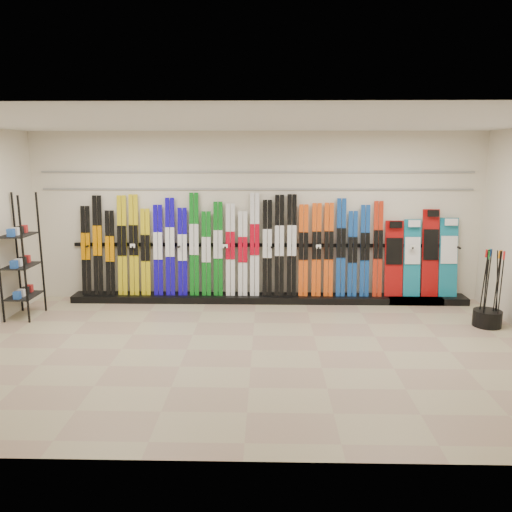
{
  "coord_description": "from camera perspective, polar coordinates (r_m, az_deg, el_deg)",
  "views": [
    {
      "loc": [
        0.2,
        -6.36,
        2.61
      ],
      "look_at": [
        0.03,
        1.0,
        1.1
      ],
      "focal_mm": 35.0,
      "sensor_mm": 36.0,
      "label": 1
    }
  ],
  "objects": [
    {
      "name": "skis",
      "position": [
        8.87,
        -2.91,
        0.81
      ],
      "size": [
        5.38,
        0.23,
        1.82
      ],
      "color": "black",
      "rests_on": "ski_rack_base"
    },
    {
      "name": "pole_bin",
      "position": [
        8.53,
        24.9,
        -6.47
      ],
      "size": [
        0.43,
        0.43,
        0.25
      ],
      "primitive_type": "cylinder",
      "color": "black",
      "rests_on": "floor"
    },
    {
      "name": "snowboards",
      "position": [
        9.31,
        18.41,
        -0.08
      ],
      "size": [
        1.28,
        0.24,
        1.54
      ],
      "color": "#990C0C",
      "rests_on": "ski_rack_base"
    },
    {
      "name": "ski_rack_base",
      "position": [
        9.01,
        1.42,
        -4.85
      ],
      "size": [
        8.0,
        0.4,
        0.12
      ],
      "primitive_type": "cube",
      "color": "black",
      "rests_on": "floor"
    },
    {
      "name": "accessory_rack",
      "position": [
        8.82,
        -25.33,
        -0.05
      ],
      "size": [
        0.4,
        0.6,
        2.0
      ],
      "primitive_type": "cube",
      "color": "black",
      "rests_on": "floor"
    },
    {
      "name": "back_wall",
      "position": [
        8.93,
        0.02,
        4.45
      ],
      "size": [
        8.0,
        0.0,
        8.0
      ],
      "primitive_type": "plane",
      "rotation": [
        1.57,
        0.0,
        0.0
      ],
      "color": "beige",
      "rests_on": "floor"
    },
    {
      "name": "slatwall_rail_0",
      "position": [
        8.87,
        0.01,
        7.64
      ],
      "size": [
        7.6,
        0.02,
        0.03
      ],
      "primitive_type": "cube",
      "color": "gray",
      "rests_on": "back_wall"
    },
    {
      "name": "ceiling",
      "position": [
        6.38,
        -0.51,
        15.09
      ],
      "size": [
        8.0,
        8.0,
        0.0
      ],
      "primitive_type": "plane",
      "rotation": [
        3.14,
        0.0,
        0.0
      ],
      "color": "silver",
      "rests_on": "back_wall"
    },
    {
      "name": "slatwall_rail_1",
      "position": [
        8.85,
        0.01,
        9.58
      ],
      "size": [
        7.6,
        0.02,
        0.03
      ],
      "primitive_type": "cube",
      "color": "gray",
      "rests_on": "back_wall"
    },
    {
      "name": "ski_poles",
      "position": [
        8.39,
        25.32,
        -3.35
      ],
      "size": [
        0.31,
        0.28,
        1.18
      ],
      "color": "black",
      "rests_on": "pole_bin"
    },
    {
      "name": "floor",
      "position": [
        6.88,
        -0.46,
        -10.71
      ],
      "size": [
        8.0,
        8.0,
        0.0
      ],
      "primitive_type": "plane",
      "color": "#A0856E",
      "rests_on": "ground"
    }
  ]
}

